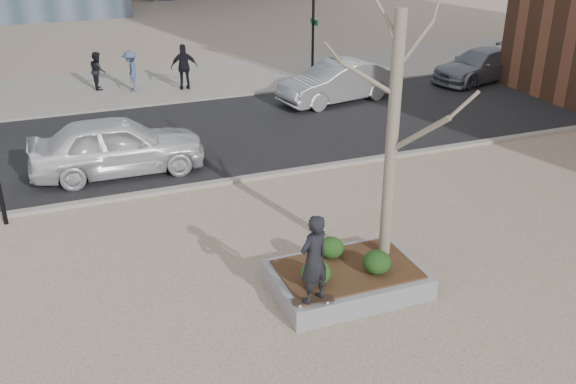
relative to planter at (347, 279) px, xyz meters
name	(u,v)px	position (x,y,z in m)	size (l,w,h in m)	color
ground	(301,299)	(-1.00, 0.00, -0.23)	(120.00, 120.00, 0.00)	tan
street	(186,138)	(-1.00, 10.00, -0.21)	(60.00, 8.00, 0.02)	black
far_sidewalk	(149,85)	(-1.00, 17.00, -0.21)	(60.00, 6.00, 0.02)	gray
planter	(347,279)	(0.00, 0.00, 0.00)	(3.00, 2.00, 0.45)	gray
planter_mulch	(347,269)	(0.00, 0.00, 0.25)	(2.70, 1.70, 0.04)	#382314
sycamore_tree	(395,100)	(1.00, 0.30, 3.56)	(2.80, 2.80, 6.60)	gray
shrub_left	(316,273)	(-0.82, -0.28, 0.51)	(0.58, 0.58, 0.49)	#183B12
shrub_middle	(331,248)	(-0.12, 0.52, 0.49)	(0.52, 0.52, 0.44)	#133B12
shrub_right	(377,262)	(0.47, -0.35, 0.50)	(0.56, 0.56, 0.48)	#1B3D13
skateboard	(313,301)	(-1.10, -0.81, 0.26)	(0.78, 0.20, 0.07)	black
skateboarder	(314,259)	(-1.10, -0.81, 1.17)	(0.63, 0.42, 1.73)	black
police_car	(117,145)	(-3.44, 7.81, 0.62)	(1.96, 4.87, 1.66)	white
car_silver	(337,82)	(5.39, 11.93, 0.56)	(1.62, 4.65, 1.53)	#A2A4AA
car_third	(479,65)	(12.38, 12.50, 0.46)	(1.86, 4.58, 1.33)	slate
pedestrian_a	(98,70)	(-2.98, 17.08, 0.56)	(0.74, 0.58, 1.53)	black
pedestrian_b	(131,71)	(-1.77, 16.25, 0.62)	(1.06, 0.61, 1.65)	#415075
pedestrian_c	(184,67)	(0.31, 15.77, 0.72)	(1.08, 0.45, 1.85)	black
traffic_light_far	(313,31)	(5.50, 14.60, 2.02)	(0.60, 2.48, 4.50)	black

